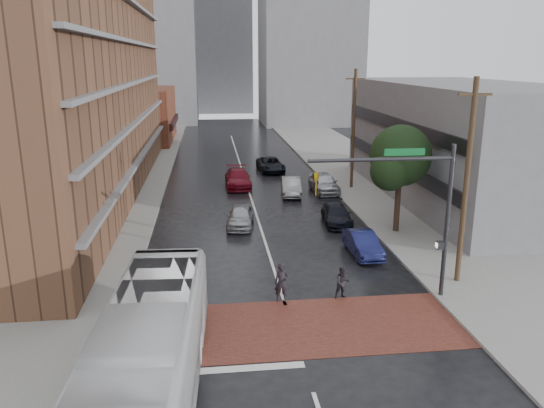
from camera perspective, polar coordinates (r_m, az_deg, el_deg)
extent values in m
plane|color=black|center=(22.12, 2.42, -13.73)|extent=(160.00, 160.00, 0.00)
cube|color=brown|center=(22.55, 2.21, -13.09)|extent=(14.00, 5.00, 0.02)
cube|color=gray|center=(46.10, -17.00, 1.27)|extent=(9.00, 90.00, 0.15)
cube|color=gray|center=(47.67, 11.33, 2.09)|extent=(9.00, 90.00, 0.15)
cube|color=brown|center=(44.53, -22.03, 18.47)|extent=(10.00, 44.00, 28.00)
cube|color=brown|center=(73.96, -13.80, 9.27)|extent=(8.00, 16.00, 7.00)
cube|color=slate|center=(44.20, 19.85, 6.30)|extent=(11.00, 26.00, 9.00)
cube|color=slate|center=(97.82, -13.83, 17.98)|extent=(18.00, 16.00, 32.00)
cube|color=slate|center=(92.97, 4.11, 19.76)|extent=(16.00, 14.00, 36.00)
cube|color=slate|center=(114.13, -5.41, 15.89)|extent=(12.00, 10.00, 24.00)
cylinder|color=#332319|center=(34.33, 13.34, 0.16)|extent=(0.36, 0.36, 4.00)
sphere|color=black|center=(33.69, 13.66, 5.09)|extent=(3.80, 3.80, 3.80)
sphere|color=black|center=(32.80, 12.57, 3.46)|extent=(2.40, 2.40, 2.40)
sphere|color=black|center=(34.82, 14.38, 4.35)|extent=(2.60, 2.60, 2.60)
cylinder|color=#2D2D33|center=(25.03, 18.31, -2.04)|extent=(0.20, 0.20, 7.20)
cylinder|color=#2D2D33|center=(23.15, 11.71, 4.71)|extent=(6.40, 0.16, 0.16)
imported|color=gold|center=(22.63, 4.82, 2.15)|extent=(0.20, 0.16, 1.00)
cube|color=#0C5926|center=(23.43, 14.08, 5.44)|extent=(1.80, 0.05, 0.30)
cube|color=#2D2D33|center=(25.23, 17.60, -4.24)|extent=(0.30, 0.30, 0.35)
cylinder|color=#473321|center=(26.63, 20.15, 1.93)|extent=(0.26, 0.26, 10.00)
cube|color=#473321|center=(26.05, 21.01, 10.95)|extent=(1.60, 0.12, 0.12)
cylinder|color=#473321|center=(45.08, 8.76, 7.83)|extent=(0.26, 0.26, 10.00)
cube|color=#473321|center=(44.74, 8.98, 13.17)|extent=(1.60, 0.12, 0.12)
imported|color=silver|center=(17.65, -13.17, -15.78)|extent=(3.62, 12.61, 3.47)
imported|color=black|center=(24.36, 1.05, -8.46)|extent=(0.70, 0.49, 1.82)
imported|color=black|center=(24.94, 7.61, -8.40)|extent=(0.82, 0.69, 1.52)
imported|color=#999BA0|center=(35.08, -3.41, -1.35)|extent=(2.19, 4.24, 1.38)
imported|color=#929598|center=(43.19, 2.07, 1.89)|extent=(1.91, 4.45, 1.43)
imported|color=maroon|center=(46.05, -3.68, 2.78)|extent=(2.19, 5.28, 1.53)
imported|color=black|center=(52.43, -0.14, 4.27)|extent=(2.67, 5.12, 1.38)
imported|color=#141848|center=(30.46, 9.72, -4.22)|extent=(1.51, 4.05, 1.32)
imported|color=black|center=(35.98, 6.96, -1.12)|extent=(2.05, 4.41, 1.24)
imported|color=#B2B6BB|center=(44.22, 5.62, 2.29)|extent=(2.12, 4.89, 1.64)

